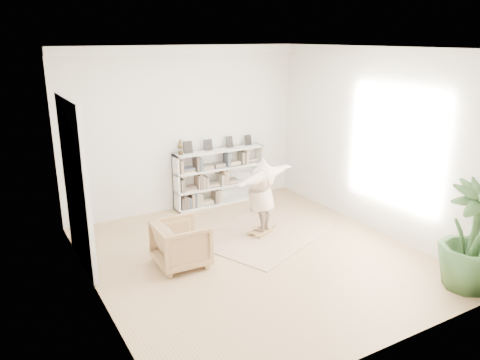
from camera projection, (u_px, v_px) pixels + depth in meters
The scene contains 9 objects.
floor at pixel (255, 256), 8.37m from camera, with size 6.00×6.00×0.00m, color #97704E.
room_shell at pixel (183, 49), 9.77m from camera, with size 6.00×6.00×6.00m.
doors at pixel (76, 186), 7.74m from camera, with size 0.09×1.78×2.92m.
bookshelf at pixel (219, 177), 10.87m from camera, with size 2.20×0.35×1.64m.
armchair at pixel (181, 244), 7.96m from camera, with size 0.85×0.87×0.79m, color tan.
rug at pixel (261, 234), 9.32m from camera, with size 2.50×2.00×0.02m, color tan.
rocker_board at pixel (261, 231), 9.31m from camera, with size 0.54×0.44×0.10m.
person at pixel (262, 193), 9.07m from camera, with size 1.81×0.49×1.47m, color #C4A993.
houseplant at pixel (473, 237), 7.11m from camera, with size 0.96×0.96×1.71m, color #2D4E27.
Camera 1 is at (-4.04, -6.44, 3.78)m, focal length 35.00 mm.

